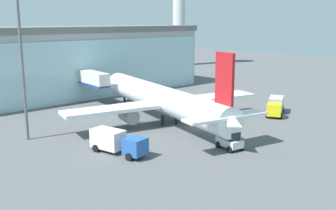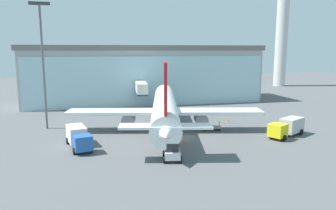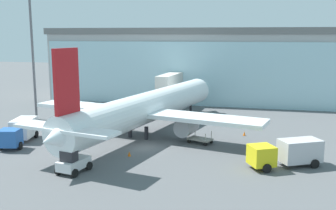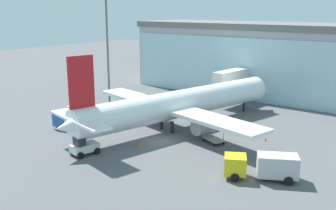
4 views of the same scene
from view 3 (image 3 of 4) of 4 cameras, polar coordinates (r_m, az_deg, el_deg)
The scene contains 11 objects.
ground at distance 45.76m, azimuth -3.45°, elevation -6.17°, with size 240.00×240.00×0.00m, color #545659.
terminal_building at distance 78.88m, azimuth 4.25°, elevation 5.96°, with size 58.09×16.51×14.06m.
jet_bridge at distance 69.83m, azimuth 0.79°, elevation 3.53°, with size 3.29×13.01×6.12m.
apron_light_mast at distance 62.48m, azimuth -19.15°, elevation 8.90°, with size 3.20×0.40×20.53m.
airplane at distance 50.70m, azimuth -3.18°, elevation -0.45°, with size 31.50×37.65×11.67m.
catering_truck at distance 50.49m, azimuth -20.72°, elevation -3.54°, with size 3.78×7.60×2.65m.
fuel_truck at distance 40.62m, azimuth 16.97°, elevation -6.59°, with size 7.45×5.46×2.65m.
baggage_cart at distance 47.44m, azimuth 4.68°, elevation -4.96°, with size 3.18×2.49×1.50m.
pushback_tug at distance 38.49m, azimuth -13.64°, elevation -8.14°, with size 2.66×3.47×2.30m.
safety_cone_nose at distance 42.65m, azimuth -5.65°, elevation -7.05°, with size 0.36×0.36×0.55m, color orange.
safety_cone_wingtip at distance 51.74m, azimuth 11.01°, elevation -4.08°, with size 0.36×0.36×0.55m, color orange.
Camera 3 is at (13.17, -41.87, 12.94)m, focal length 42.00 mm.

